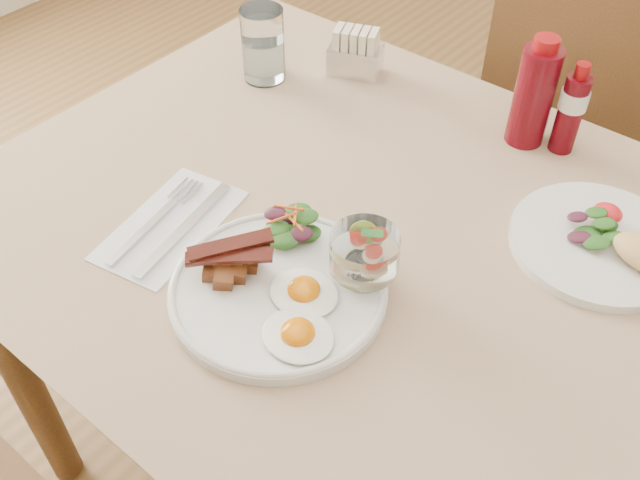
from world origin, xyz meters
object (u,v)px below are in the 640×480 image
ketchup_bottle (534,94)px  hot_sauce_bottle (571,109)px  fruit_cup (365,253)px  chair_far (587,156)px  main_plate (278,291)px  sugar_caddy (355,55)px  second_plate (613,245)px  water_glass (263,49)px  table (417,302)px

ketchup_bottle → hot_sauce_bottle: ketchup_bottle is taller
hot_sauce_bottle → fruit_cup: bearing=-98.7°
chair_far → hot_sauce_bottle: bearing=-84.1°
main_plate → sugar_caddy: 0.54m
chair_far → sugar_caddy: bearing=-135.4°
main_plate → ketchup_bottle: ketchup_bottle is taller
main_plate → ketchup_bottle: bearing=80.1°
chair_far → fruit_cup: bearing=-92.6°
second_plate → water_glass: water_glass is taller
ketchup_bottle → water_glass: (-0.45, -0.13, -0.03)m
table → sugar_caddy: (-0.35, 0.31, 0.13)m
chair_far → table: bearing=-90.0°
fruit_cup → sugar_caddy: (-0.32, 0.41, -0.03)m
second_plate → water_glass: 0.66m
main_plate → hot_sauce_bottle: size_ratio=1.84×
main_plate → fruit_cup: (0.08, 0.08, 0.06)m
table → chair_far: 0.68m
sugar_caddy → chair_far: bearing=22.0°
table → chair_far: chair_far is taller
ketchup_bottle → sugar_caddy: (-0.33, -0.01, -0.05)m
main_plate → table: bearing=57.1°
water_glass → table: bearing=-23.2°
table → fruit_cup: fruit_cup is taller
table → sugar_caddy: bearing=138.5°
chair_far → main_plate: size_ratio=3.32×
main_plate → ketchup_bottle: size_ratio=1.55×
table → chair_far: bearing=90.0°
second_plate → chair_far: bearing=111.0°
chair_far → ketchup_bottle: (-0.02, -0.34, 0.31)m
main_plate → second_plate: 0.45m
main_plate → fruit_cup: 0.12m
fruit_cup → ketchup_bottle: ketchup_bottle is taller
sugar_caddy → water_glass: (-0.12, -0.11, 0.02)m
table → fruit_cup: (-0.03, -0.09, 0.15)m
chair_far → ketchup_bottle: ketchup_bottle is taller
main_plate → hot_sauce_bottle: bearing=74.4°
chair_far → main_plate: chair_far is taller
table → main_plate: size_ratio=4.75×
chair_far → hot_sauce_bottle: 0.44m
sugar_caddy → water_glass: 0.16m
table → ketchup_bottle: 0.37m
fruit_cup → ketchup_bottle: (0.01, 0.42, 0.02)m
hot_sauce_bottle → sugar_caddy: 0.39m
chair_far → water_glass: size_ratio=7.21×
main_plate → second_plate: size_ratio=1.07×
main_plate → fruit_cup: size_ratio=3.14×
chair_far → fruit_cup: size_ratio=10.41×
fruit_cup → table: bearing=69.8°
main_plate → ketchup_bottle: 0.51m
ketchup_bottle → fruit_cup: bearing=-91.4°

